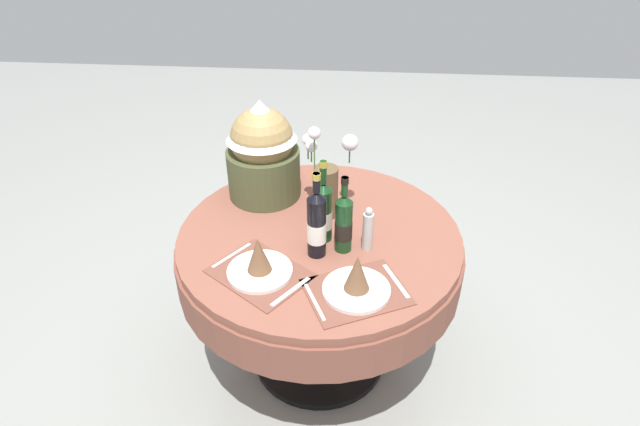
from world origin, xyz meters
TOP-DOWN VIEW (x-y plane):
  - ground at (0.00, 0.00)m, footprint 8.00×8.00m
  - dining_table at (0.00, 0.00)m, footprint 1.17×1.17m
  - place_setting_left at (-0.20, -0.27)m, footprint 0.43×0.41m
  - place_setting_right at (0.16, -0.34)m, footprint 0.42×0.38m
  - flower_vase at (0.02, 0.15)m, footprint 0.23×0.15m
  - wine_bottle_centre at (0.10, -0.09)m, footprint 0.07×0.07m
  - wine_bottle_right at (-0.00, -0.13)m, footprint 0.07×0.07m
  - wine_bottle_rear at (0.02, -0.03)m, footprint 0.07×0.07m
  - pepper_mill at (0.19, -0.08)m, footprint 0.04×0.04m
  - gift_tub_back_left at (-0.27, 0.28)m, footprint 0.32×0.32m

SIDE VIEW (x-z plane):
  - ground at x=0.00m, z-range 0.00..0.00m
  - dining_table at x=0.00m, z-range 0.23..0.95m
  - place_setting_left at x=-0.20m, z-range 0.69..0.85m
  - place_setting_right at x=0.16m, z-range 0.69..0.85m
  - pepper_mill at x=0.19m, z-range 0.72..0.91m
  - wine_bottle_centre at x=0.10m, z-range 0.69..1.01m
  - wine_bottle_rear at x=0.02m, z-range 0.68..1.03m
  - wine_bottle_right at x=0.00m, z-range 0.69..1.04m
  - flower_vase at x=0.02m, z-range 0.68..1.09m
  - gift_tub_back_left at x=-0.27m, z-range 0.74..1.18m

